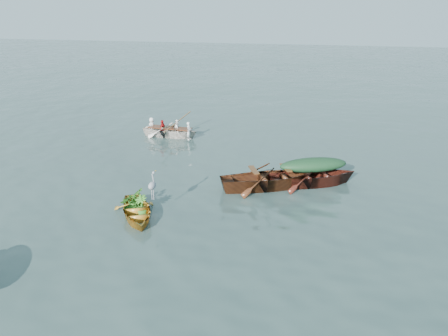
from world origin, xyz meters
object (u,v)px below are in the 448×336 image
object	(u,v)px
yellow_dinghy	(137,217)
rowed_boat	(170,137)
green_tarp_boat	(312,185)
open_wooden_boat	(269,188)
heron	(152,190)

from	to	relation	value
yellow_dinghy	rowed_boat	size ratio (longest dim) A/B	0.74
yellow_dinghy	green_tarp_boat	world-z (taller)	green_tarp_boat
open_wooden_boat	heron	size ratio (longest dim) A/B	5.47
yellow_dinghy	heron	distance (m)	1.02
open_wooden_boat	heron	distance (m)	4.58
open_wooden_boat	green_tarp_boat	bearing A→B (deg)	-91.68
yellow_dinghy	green_tarp_boat	bearing A→B (deg)	6.47
yellow_dinghy	heron	world-z (taller)	heron
heron	open_wooden_boat	bearing A→B (deg)	11.68
green_tarp_boat	open_wooden_boat	bearing A→B (deg)	90.00
yellow_dinghy	rowed_boat	bearing A→B (deg)	72.60
yellow_dinghy	green_tarp_boat	distance (m)	6.65
yellow_dinghy	open_wooden_boat	xyz separation A→B (m)	(3.71, 3.43, 0.00)
open_wooden_boat	rowed_boat	xyz separation A→B (m)	(-5.99, 5.47, 0.00)
open_wooden_boat	heron	world-z (taller)	heron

